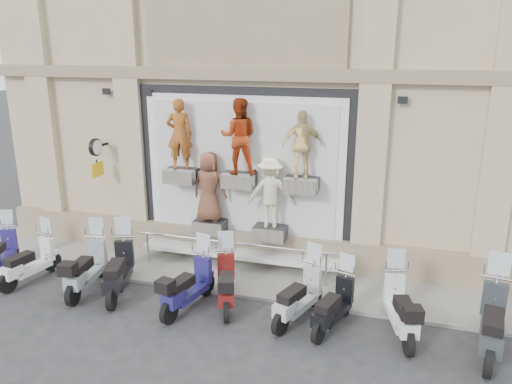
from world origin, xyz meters
TOP-DOWN VIEW (x-y plane):
  - ground at (0.00, 0.00)m, footprint 90.00×90.00m
  - sidewalk at (0.00, 2.10)m, footprint 16.00×2.20m
  - building at (0.00, 7.00)m, footprint 14.00×8.60m
  - shop_vitrine at (0.05, 2.74)m, footprint 5.60×0.91m
  - guard_rail at (0.00, 2.00)m, footprint 5.06×0.10m
  - clock_sign_bracket at (-3.90, 2.47)m, footprint 0.10×0.80m
  - scooter_b at (-4.59, 0.38)m, footprint 0.83×1.85m
  - scooter_c at (-3.00, 0.37)m, footprint 0.82×1.99m
  - scooter_d at (-2.20, 0.44)m, footprint 1.16×2.09m
  - scooter_e at (-0.40, 0.26)m, footprint 0.93×1.95m
  - scooter_f at (0.33, 0.62)m, footprint 1.14×1.93m
  - scooter_g at (1.97, 0.46)m, footprint 1.13×1.94m
  - scooter_h at (2.71, 0.35)m, footprint 1.01×1.82m
  - scooter_i at (3.99, 0.51)m, footprint 1.02×1.99m
  - scooter_j at (5.61, 0.36)m, footprint 0.96×2.22m

SIDE VIEW (x-z plane):
  - ground at x=0.00m, z-range 0.00..0.00m
  - sidewalk at x=0.00m, z-range 0.00..0.08m
  - guard_rail at x=0.00m, z-range 0.00..0.93m
  - scooter_h at x=2.71m, z-range 0.00..1.42m
  - scooter_b at x=-4.59m, z-range 0.00..1.45m
  - scooter_f at x=0.33m, z-range 0.00..1.51m
  - scooter_g at x=1.97m, z-range 0.00..1.51m
  - scooter_e at x=-0.40m, z-range 0.00..1.52m
  - scooter_i at x=3.99m, z-range 0.00..1.56m
  - scooter_c at x=-3.00m, z-range 0.00..1.57m
  - scooter_d at x=-2.20m, z-range 0.00..1.63m
  - scooter_j at x=5.61m, z-range 0.00..1.74m
  - shop_vitrine at x=0.05m, z-range 0.27..4.57m
  - clock_sign_bracket at x=-3.90m, z-range 2.29..3.31m
  - building at x=0.00m, z-range 0.00..12.00m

